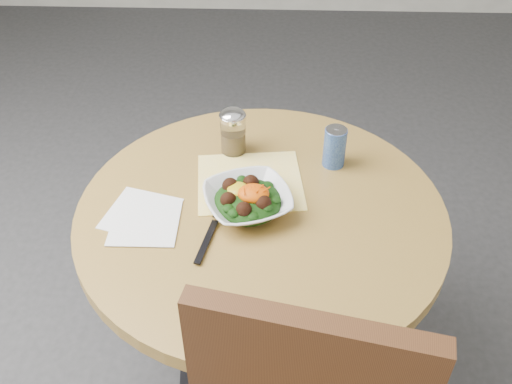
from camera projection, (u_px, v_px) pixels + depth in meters
ground at (260, 378)px, 1.87m from camera, size 6.00×6.00×0.00m
table at (261, 263)px, 1.51m from camera, size 0.90×0.90×0.75m
cloth_napkin at (250, 182)px, 1.46m from camera, size 0.29×0.27×0.00m
paper_napkins at (143, 218)px, 1.35m from camera, size 0.19×0.21×0.00m
salad_bowl at (248, 200)px, 1.36m from camera, size 0.26×0.26×0.08m
fork at (213, 227)px, 1.32m from camera, size 0.07×0.22×0.00m
spice_shaker at (233, 132)px, 1.52m from camera, size 0.07×0.07×0.13m
beverage_can at (335, 147)px, 1.48m from camera, size 0.06×0.06×0.11m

